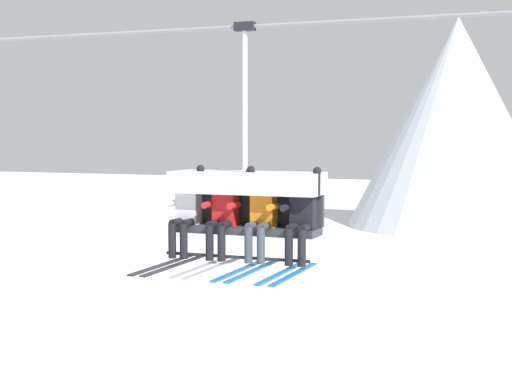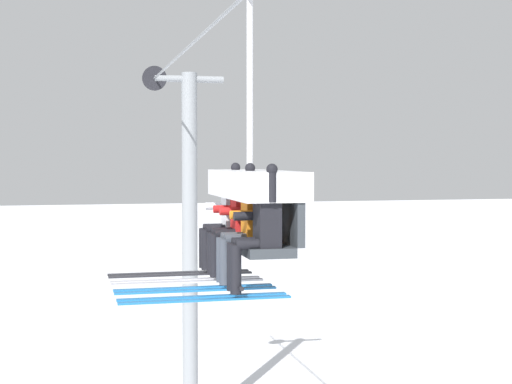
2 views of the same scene
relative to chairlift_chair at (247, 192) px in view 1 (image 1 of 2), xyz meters
The scene contains 7 objects.
mountain_peak_west 48.10m from the chairlift_chair, 93.68° to the left, with size 15.52×15.52×15.05m.
lift_cable 2.31m from the chairlift_chair, behind, with size 20.09×0.05×0.05m.
chairlift_chair is the anchor object (origin of this frame).
skier_white 0.92m from the chairlift_chair, 165.81° to the right, with size 0.48×1.70×1.34m.
skier_red 0.48m from the chairlift_chair, 142.06° to the right, with size 0.46×1.70×1.23m.
skier_orange 0.46m from the chairlift_chair, 37.40° to the right, with size 0.48×1.70×1.34m.
skier_black 0.93m from the chairlift_chair, 14.08° to the right, with size 0.48×1.70×1.34m.
Camera 1 is at (5.87, -10.71, 6.80)m, focal length 55.00 mm.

